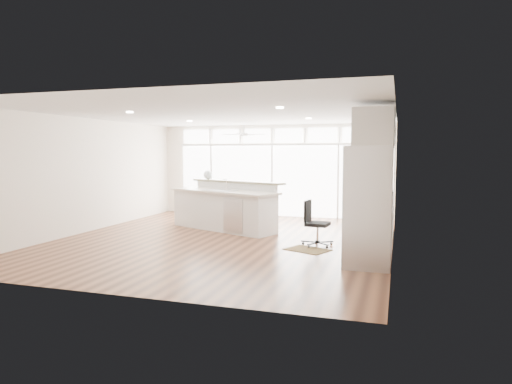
% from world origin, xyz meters
% --- Properties ---
extents(floor, '(7.00, 8.00, 0.02)m').
position_xyz_m(floor, '(0.00, 0.00, -0.01)').
color(floor, '#482516').
rests_on(floor, ground).
extents(ceiling, '(7.00, 8.00, 0.02)m').
position_xyz_m(ceiling, '(0.00, 0.00, 2.70)').
color(ceiling, silver).
rests_on(ceiling, wall_back).
extents(wall_back, '(7.00, 0.04, 2.70)m').
position_xyz_m(wall_back, '(0.00, 4.00, 1.35)').
color(wall_back, '#F0E3D0').
rests_on(wall_back, floor).
extents(wall_front, '(7.00, 0.04, 2.70)m').
position_xyz_m(wall_front, '(0.00, -4.00, 1.35)').
color(wall_front, '#F0E3D0').
rests_on(wall_front, floor).
extents(wall_left, '(0.04, 8.00, 2.70)m').
position_xyz_m(wall_left, '(-3.50, 0.00, 1.35)').
color(wall_left, '#F0E3D0').
rests_on(wall_left, floor).
extents(wall_right, '(0.04, 8.00, 2.70)m').
position_xyz_m(wall_right, '(3.50, 0.00, 1.35)').
color(wall_right, '#F0E3D0').
rests_on(wall_right, floor).
extents(glass_wall, '(5.80, 0.06, 2.08)m').
position_xyz_m(glass_wall, '(0.00, 3.94, 1.05)').
color(glass_wall, white).
rests_on(glass_wall, wall_back).
extents(transom_row, '(5.90, 0.06, 0.40)m').
position_xyz_m(transom_row, '(0.00, 3.94, 2.38)').
color(transom_row, white).
rests_on(transom_row, wall_back).
extents(desk_window, '(0.04, 0.85, 0.85)m').
position_xyz_m(desk_window, '(3.46, 0.30, 1.55)').
color(desk_window, white).
rests_on(desk_window, wall_right).
extents(ceiling_fan, '(1.16, 1.16, 0.32)m').
position_xyz_m(ceiling_fan, '(-0.50, 2.80, 2.48)').
color(ceiling_fan, silver).
rests_on(ceiling_fan, ceiling).
extents(recessed_lights, '(3.40, 3.00, 0.02)m').
position_xyz_m(recessed_lights, '(0.00, 0.20, 2.68)').
color(recessed_lights, white).
rests_on(recessed_lights, ceiling).
extents(oven_cabinet, '(0.64, 1.20, 2.50)m').
position_xyz_m(oven_cabinet, '(3.17, 1.80, 1.25)').
color(oven_cabinet, white).
rests_on(oven_cabinet, floor).
extents(desk_nook, '(0.72, 1.30, 0.76)m').
position_xyz_m(desk_nook, '(3.13, 0.30, 0.38)').
color(desk_nook, white).
rests_on(desk_nook, floor).
extents(upper_cabinets, '(0.64, 1.30, 0.64)m').
position_xyz_m(upper_cabinets, '(3.17, 0.30, 2.35)').
color(upper_cabinets, white).
rests_on(upper_cabinets, wall_right).
extents(refrigerator, '(0.76, 0.90, 2.00)m').
position_xyz_m(refrigerator, '(3.11, -1.35, 1.00)').
color(refrigerator, '#BCBDC1').
rests_on(refrigerator, floor).
extents(fridge_cabinet, '(0.64, 0.90, 0.60)m').
position_xyz_m(fridge_cabinet, '(3.17, -1.35, 2.30)').
color(fridge_cabinet, white).
rests_on(fridge_cabinet, wall_right).
extents(framed_photos, '(0.06, 0.22, 0.80)m').
position_xyz_m(framed_photos, '(3.46, 0.92, 1.40)').
color(framed_photos, black).
rests_on(framed_photos, wall_right).
extents(kitchen_island, '(3.18, 2.19, 1.18)m').
position_xyz_m(kitchen_island, '(-0.50, 1.25, 0.59)').
color(kitchen_island, white).
rests_on(kitchen_island, floor).
extents(rug, '(0.96, 0.85, 0.01)m').
position_xyz_m(rug, '(1.92, -0.46, 0.01)').
color(rug, '#3C2A13').
rests_on(rug, floor).
extents(office_chair, '(0.51, 0.48, 0.91)m').
position_xyz_m(office_chair, '(2.04, -0.02, 0.46)').
color(office_chair, black).
rests_on(office_chair, floor).
extents(fishbowl, '(0.30, 0.30, 0.23)m').
position_xyz_m(fishbowl, '(-1.22, 1.99, 1.30)').
color(fishbowl, silver).
rests_on(fishbowl, kitchen_island).
extents(monitor, '(0.10, 0.51, 0.43)m').
position_xyz_m(monitor, '(3.05, 0.30, 0.97)').
color(monitor, black).
rests_on(monitor, desk_nook).
extents(keyboard, '(0.15, 0.32, 0.02)m').
position_xyz_m(keyboard, '(2.88, 0.30, 0.77)').
color(keyboard, white).
rests_on(keyboard, desk_nook).
extents(potted_plant, '(0.30, 0.32, 0.23)m').
position_xyz_m(potted_plant, '(3.17, 1.80, 2.61)').
color(potted_plant, '#245424').
rests_on(potted_plant, oven_cabinet).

